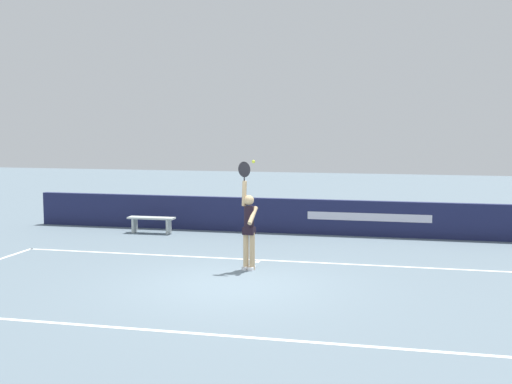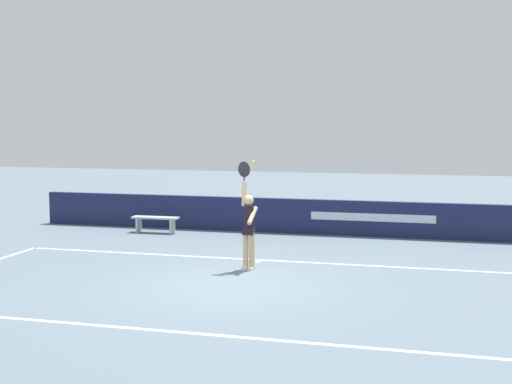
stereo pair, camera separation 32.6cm
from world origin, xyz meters
The scene contains 6 objects.
ground_plane centered at (0.00, 0.00, 0.00)m, with size 60.00×60.00×0.00m, color slate.
court_lines centered at (0.00, -0.29, 0.00)m, with size 12.05×5.65×0.00m.
back_wall centered at (0.00, 6.38, 0.50)m, with size 15.77×0.20×1.01m.
tennis_player centered at (0.00, 1.41, 0.98)m, with size 0.44×0.46×2.38m.
tennis_ball centered at (0.10, 1.45, 2.36)m, with size 0.07×0.07×0.07m.
courtside_bench_near centered at (-3.91, 5.47, 0.35)m, with size 1.39×0.38×0.47m.
Camera 2 is at (3.73, -12.36, 3.19)m, focal length 46.66 mm.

